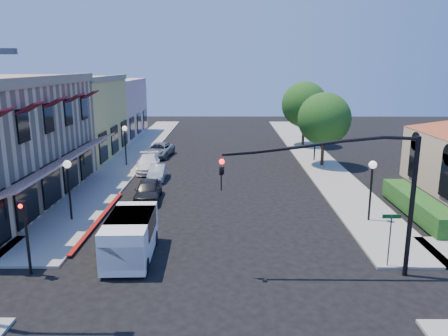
{
  "coord_description": "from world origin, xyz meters",
  "views": [
    {
      "loc": [
        0.4,
        -15.6,
        8.76
      ],
      "look_at": [
        0.23,
        10.32,
        2.6
      ],
      "focal_mm": 35.0,
      "sensor_mm": 36.0,
      "label": 1
    }
  ],
  "objects_px": {
    "lamppost_right_near": "(372,175)",
    "parked_car_c": "(148,164)",
    "street_tree_b": "(304,104)",
    "street_name_sign": "(390,232)",
    "white_van": "(130,234)",
    "lamppost_left_near": "(68,175)",
    "secondary_signal": "(24,224)",
    "parked_car_b": "(157,172)",
    "street_tree_a": "(324,119)",
    "signal_mast_arm": "(361,183)",
    "parked_car_a": "(148,190)",
    "lamppost_left_far": "(125,135)",
    "lamppost_right_far": "(315,132)",
    "parked_car_d": "(159,150)"
  },
  "relations": [
    {
      "from": "lamppost_left_far",
      "to": "street_tree_b",
      "type": "bearing_deg",
      "value": 30.03
    },
    {
      "from": "street_tree_b",
      "to": "lamppost_right_near",
      "type": "xyz_separation_m",
      "value": [
        -0.3,
        -24.0,
        -1.81
      ]
    },
    {
      "from": "street_tree_a",
      "to": "lamppost_left_near",
      "type": "height_order",
      "value": "street_tree_a"
    },
    {
      "from": "street_name_sign",
      "to": "lamppost_right_far",
      "type": "height_order",
      "value": "lamppost_right_far"
    },
    {
      "from": "secondary_signal",
      "to": "lamppost_right_near",
      "type": "distance_m",
      "value": 17.77
    },
    {
      "from": "secondary_signal",
      "to": "parked_car_b",
      "type": "height_order",
      "value": "secondary_signal"
    },
    {
      "from": "parked_car_a",
      "to": "parked_car_c",
      "type": "xyz_separation_m",
      "value": [
        -1.4,
        8.0,
        -0.02
      ]
    },
    {
      "from": "street_tree_b",
      "to": "parked_car_d",
      "type": "xyz_separation_m",
      "value": [
        -15.0,
        -6.0,
        -3.89
      ]
    },
    {
      "from": "white_van",
      "to": "parked_car_b",
      "type": "height_order",
      "value": "white_van"
    },
    {
      "from": "street_tree_b",
      "to": "white_van",
      "type": "bearing_deg",
      "value": -113.96
    },
    {
      "from": "lamppost_left_near",
      "to": "lamppost_right_near",
      "type": "height_order",
      "value": "same"
    },
    {
      "from": "street_tree_a",
      "to": "lamppost_right_near",
      "type": "height_order",
      "value": "street_tree_a"
    },
    {
      "from": "parked_car_c",
      "to": "lamppost_left_near",
      "type": "bearing_deg",
      "value": -107.94
    },
    {
      "from": "lamppost_right_near",
      "to": "parked_car_c",
      "type": "relative_size",
      "value": 0.78
    },
    {
      "from": "street_name_sign",
      "to": "lamppost_left_far",
      "type": "bearing_deg",
      "value": 128.94
    },
    {
      "from": "parked_car_b",
      "to": "street_tree_a",
      "type": "bearing_deg",
      "value": 17.26
    },
    {
      "from": "street_name_sign",
      "to": "lamppost_left_near",
      "type": "distance_m",
      "value": 17.05
    },
    {
      "from": "lamppost_right_far",
      "to": "parked_car_d",
      "type": "bearing_deg",
      "value": 172.25
    },
    {
      "from": "white_van",
      "to": "secondary_signal",
      "type": "bearing_deg",
      "value": -156.54
    },
    {
      "from": "secondary_signal",
      "to": "parked_car_a",
      "type": "distance_m",
      "value": 11.19
    },
    {
      "from": "street_name_sign",
      "to": "white_van",
      "type": "bearing_deg",
      "value": 175.39
    },
    {
      "from": "street_name_sign",
      "to": "parked_car_c",
      "type": "xyz_separation_m",
      "value": [
        -13.7,
        17.8,
        -1.03
      ]
    },
    {
      "from": "lamppost_right_near",
      "to": "parked_car_c",
      "type": "distance_m",
      "value": 19.09
    },
    {
      "from": "secondary_signal",
      "to": "street_tree_b",
      "type": "bearing_deg",
      "value": 61.23
    },
    {
      "from": "signal_mast_arm",
      "to": "lamppost_right_near",
      "type": "relative_size",
      "value": 2.24
    },
    {
      "from": "street_tree_b",
      "to": "parked_car_c",
      "type": "distance_m",
      "value": 19.6
    },
    {
      "from": "lamppost_right_far",
      "to": "street_tree_b",
      "type": "bearing_deg",
      "value": 87.85
    },
    {
      "from": "lamppost_left_near",
      "to": "parked_car_c",
      "type": "relative_size",
      "value": 0.78
    },
    {
      "from": "street_tree_b",
      "to": "signal_mast_arm",
      "type": "bearing_deg",
      "value": -95.51
    },
    {
      "from": "parked_car_c",
      "to": "lamppost_left_far",
      "type": "bearing_deg",
      "value": 131.9
    },
    {
      "from": "parked_car_d",
      "to": "signal_mast_arm",
      "type": "bearing_deg",
      "value": -56.21
    },
    {
      "from": "parked_car_b",
      "to": "street_name_sign",
      "type": "bearing_deg",
      "value": -51.81
    },
    {
      "from": "white_van",
      "to": "signal_mast_arm",
      "type": "bearing_deg",
      "value": -9.38
    },
    {
      "from": "lamppost_left_far",
      "to": "street_tree_a",
      "type": "bearing_deg",
      "value": 0.0
    },
    {
      "from": "white_van",
      "to": "parked_car_b",
      "type": "bearing_deg",
      "value": 93.98
    },
    {
      "from": "lamppost_left_near",
      "to": "parked_car_a",
      "type": "height_order",
      "value": "lamppost_left_near"
    },
    {
      "from": "lamppost_right_near",
      "to": "parked_car_a",
      "type": "bearing_deg",
      "value": 163.26
    },
    {
      "from": "street_tree_b",
      "to": "lamppost_left_near",
      "type": "height_order",
      "value": "street_tree_b"
    },
    {
      "from": "street_name_sign",
      "to": "street_tree_a",
      "type": "bearing_deg",
      "value": 86.24
    },
    {
      "from": "street_tree_a",
      "to": "white_van",
      "type": "relative_size",
      "value": 1.41
    },
    {
      "from": "street_tree_b",
      "to": "parked_car_c",
      "type": "xyz_separation_m",
      "value": [
        -15.0,
        -12.0,
        -3.88
      ]
    },
    {
      "from": "signal_mast_arm",
      "to": "street_name_sign",
      "type": "distance_m",
      "value": 2.98
    },
    {
      "from": "lamppost_left_far",
      "to": "parked_car_d",
      "type": "distance_m",
      "value": 5.06
    },
    {
      "from": "lamppost_left_far",
      "to": "parked_car_a",
      "type": "bearing_deg",
      "value": -69.7
    },
    {
      "from": "street_name_sign",
      "to": "lamppost_left_near",
      "type": "relative_size",
      "value": 0.7
    },
    {
      "from": "secondary_signal",
      "to": "parked_car_d",
      "type": "bearing_deg",
      "value": 85.81
    },
    {
      "from": "signal_mast_arm",
      "to": "parked_car_d",
      "type": "xyz_separation_m",
      "value": [
        -12.06,
        24.5,
        -3.43
      ]
    },
    {
      "from": "street_tree_a",
      "to": "lamppost_left_far",
      "type": "distance_m",
      "value": 17.36
    },
    {
      "from": "lamppost_left_near",
      "to": "lamppost_left_far",
      "type": "relative_size",
      "value": 1.0
    },
    {
      "from": "street_tree_b",
      "to": "signal_mast_arm",
      "type": "height_order",
      "value": "street_tree_b"
    }
  ]
}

